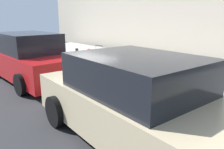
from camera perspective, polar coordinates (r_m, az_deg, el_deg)
ground_plane at (r=8.81m, az=-8.98°, el=0.08°), size 40.00×40.00×0.00m
sidewalk_curb at (r=10.28m, az=2.94°, el=2.72°), size 18.00×5.00×0.14m
suitcase_navy_0 at (r=6.08m, az=17.86°, el=-2.98°), size 0.38×0.28×0.84m
suitcase_olive_1 at (r=6.34m, az=14.47°, el=-2.24°), size 0.42×0.28×0.82m
suitcase_red_2 at (r=6.54m, az=10.54°, el=-0.76°), size 0.48×0.26×1.00m
suitcase_silver_3 at (r=6.90m, az=7.82°, el=0.42°), size 0.38×0.26×1.07m
suitcase_teal_4 at (r=7.15m, az=4.33°, el=1.07°), size 0.49×0.20×0.95m
suitcase_maroon_5 at (r=7.58m, az=1.61°, el=1.22°), size 0.47×0.26×0.79m
suitcase_black_6 at (r=7.94m, az=-1.07°, el=2.44°), size 0.47×0.19×0.80m
suitcase_navy_7 at (r=8.34m, az=-3.31°, el=2.91°), size 0.45×0.29×1.05m
fire_hydrant at (r=8.96m, az=-5.94°, el=4.15°), size 0.39×0.21×0.82m
bollard_post at (r=9.43m, az=-8.98°, el=4.33°), size 0.12×0.12×0.78m
parked_car_beige_0 at (r=4.02m, az=6.19°, el=-6.73°), size 4.39×2.27×1.55m
parked_car_red_1 at (r=8.35m, az=-20.71°, el=3.93°), size 4.74×2.09×1.66m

